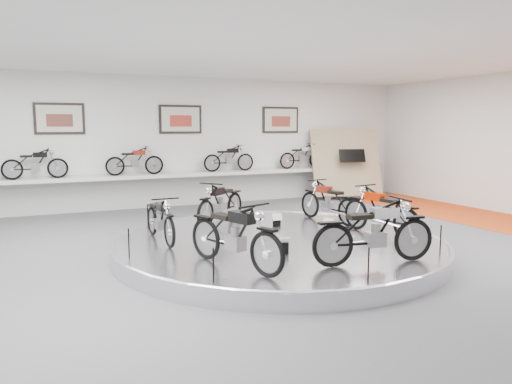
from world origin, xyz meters
name	(u,v)px	position (x,y,z in m)	size (l,w,h in m)	color
floor	(287,257)	(0.00, 0.00, 0.00)	(16.00, 16.00, 0.00)	#525254
ceiling	(289,42)	(0.00, 0.00, 4.00)	(16.00, 16.00, 0.00)	white
wall_back	(181,142)	(0.00, 7.00, 2.00)	(16.00, 16.00, 0.00)	white
dado_band	(182,188)	(0.00, 6.98, 0.55)	(15.68, 0.04, 1.10)	#BCBCBA
display_platform	(280,246)	(0.00, 0.30, 0.15)	(6.40, 6.40, 0.30)	silver
platform_rim	(280,240)	(0.00, 0.30, 0.27)	(6.40, 6.40, 0.10)	#B2B2BA
shelf	(184,175)	(0.00, 6.70, 1.00)	(11.00, 0.55, 0.10)	silver
poster_left	(60,119)	(-3.50, 6.96, 2.70)	(1.35, 0.06, 0.88)	beige
poster_center	(181,119)	(0.00, 6.96, 2.70)	(1.35, 0.06, 0.88)	beige
poster_right	(281,120)	(3.50, 6.96, 2.70)	(1.35, 0.06, 0.88)	beige
display_panel	(346,162)	(5.60, 6.10, 1.25)	(2.40, 0.12, 2.40)	tan
shelf_bike_a	(35,166)	(-4.20, 6.70, 1.42)	(1.22, 0.42, 0.73)	black
shelf_bike_b	(135,163)	(-1.50, 6.70, 1.42)	(1.22, 0.42, 0.73)	maroon
shelf_bike_c	(229,160)	(1.50, 6.70, 1.42)	(1.22, 0.42, 0.73)	black
shelf_bike_d	(302,158)	(4.20, 6.70, 1.42)	(1.22, 0.42, 0.73)	#BABABF
bike_a	(328,201)	(1.81, 1.37, 0.78)	(1.63, 0.57, 0.96)	maroon
bike_b	(221,203)	(-0.52, 2.16, 0.79)	(1.66, 0.59, 0.98)	black
bike_c	(160,218)	(-2.17, 1.07, 0.74)	(1.51, 0.53, 0.89)	black
bike_d	(234,235)	(-1.57, -1.19, 0.83)	(1.79, 0.63, 1.05)	black
bike_e	(374,231)	(0.53, -1.93, 0.83)	(1.80, 0.63, 1.06)	#BABABF
bike_f	(380,211)	(1.98, -0.26, 0.80)	(1.69, 0.60, 1.00)	red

